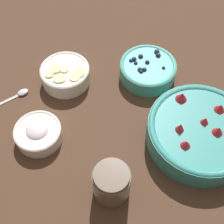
% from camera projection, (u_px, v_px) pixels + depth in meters
% --- Properties ---
extents(ground_plane, '(4.00, 4.00, 0.00)m').
position_uv_depth(ground_plane, '(122.00, 135.00, 0.81)').
color(ground_plane, '#4C3323').
extents(bowl_strawberries, '(0.26, 0.26, 0.09)m').
position_uv_depth(bowl_strawberries, '(200.00, 131.00, 0.77)').
color(bowl_strawberries, teal).
rests_on(bowl_strawberries, ground_plane).
extents(bowl_blueberries, '(0.16, 0.16, 0.06)m').
position_uv_depth(bowl_blueberries, '(148.00, 69.00, 0.90)').
color(bowl_blueberries, '#47AD9E').
rests_on(bowl_blueberries, ground_plane).
extents(bowl_bananas, '(0.14, 0.14, 0.05)m').
position_uv_depth(bowl_bananas, '(65.00, 74.00, 0.89)').
color(bowl_bananas, white).
rests_on(bowl_bananas, ground_plane).
extents(bowl_cream, '(0.12, 0.12, 0.05)m').
position_uv_depth(bowl_cream, '(38.00, 133.00, 0.78)').
color(bowl_cream, white).
rests_on(bowl_cream, ground_plane).
extents(jar_chocolate, '(0.08, 0.08, 0.10)m').
position_uv_depth(jar_chocolate, '(112.00, 184.00, 0.69)').
color(jar_chocolate, brown).
rests_on(jar_chocolate, ground_plane).
extents(spoon, '(0.02, 0.14, 0.01)m').
position_uv_depth(spoon, '(15.00, 96.00, 0.87)').
color(spoon, silver).
rests_on(spoon, ground_plane).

